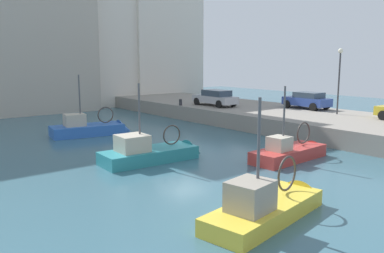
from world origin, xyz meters
TOP-DOWN VIEW (x-y plane):
  - water_surface at (0.00, 0.00)m, footprint 80.00×80.00m
  - quay_wall at (11.50, 0.00)m, footprint 9.00×56.00m
  - fishing_boat_blue at (-2.07, 7.89)m, footprint 5.89×2.92m
  - fishing_boat_red at (3.10, -5.39)m, footprint 5.55×1.92m
  - fishing_boat_yellow at (-4.02, -9.88)m, footprint 6.09×2.60m
  - fishing_boat_teal at (-2.80, -1.06)m, footprint 5.92×2.37m
  - parked_car_silver at (9.57, 7.88)m, footprint 1.92×4.40m
  - parked_car_blue at (14.07, 1.56)m, footprint 2.03×3.88m
  - mooring_bollard_north at (7.35, 10.00)m, footprint 0.28×0.28m
  - quay_streetlamp at (13.00, -1.87)m, footprint 0.36×0.36m
  - waterfront_building_east_mid at (7.00, 24.99)m, footprint 9.94×7.55m
  - waterfront_building_east at (14.67, 24.67)m, footprint 9.75×7.71m

SIDE VIEW (x-z plane):
  - water_surface at x=0.00m, z-range 0.00..0.00m
  - fishing_boat_red at x=3.10m, z-range -2.23..2.42m
  - fishing_boat_blue at x=-2.07m, z-range -2.44..2.67m
  - fishing_boat_teal at x=-2.80m, z-range -2.33..2.60m
  - fishing_boat_yellow at x=-4.02m, z-range -2.28..2.58m
  - quay_wall at x=11.50m, z-range 0.00..1.20m
  - mooring_bollard_north at x=7.35m, z-range 1.20..1.75m
  - parked_car_blue at x=14.07m, z-range 1.22..2.60m
  - parked_car_silver at x=9.57m, z-range 1.22..2.61m
  - quay_streetlamp at x=13.00m, z-range 2.04..6.87m
  - waterfront_building_east_mid at x=7.00m, z-range 0.02..17.25m
  - waterfront_building_east at x=14.67m, z-range 0.02..18.50m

